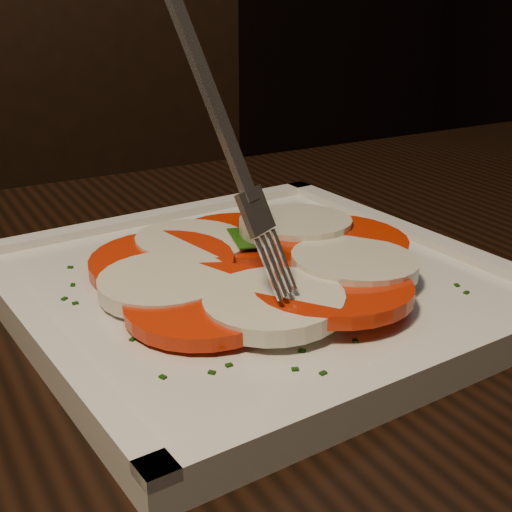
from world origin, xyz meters
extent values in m
cube|color=black|center=(0.06, -0.27, 0.73)|extent=(1.29, 0.94, 0.04)
cylinder|color=black|center=(0.55, 0.13, 0.35)|extent=(0.06, 0.06, 0.71)
cube|color=black|center=(0.13, 0.44, 0.45)|extent=(0.44, 0.44, 0.04)
cube|color=black|center=(0.14, 0.63, 0.70)|extent=(0.42, 0.07, 0.46)
cylinder|color=black|center=(0.30, 0.25, 0.21)|extent=(0.04, 0.04, 0.41)
cylinder|color=black|center=(-0.04, 0.63, 0.21)|extent=(0.04, 0.04, 0.41)
cylinder|color=black|center=(0.32, 0.61, 0.21)|extent=(0.04, 0.04, 0.41)
cube|color=silver|center=(0.06, -0.20, 0.76)|extent=(0.34, 0.34, 0.01)
cylinder|color=red|center=(0.07, -0.14, 0.77)|extent=(0.09, 0.09, 0.01)
cylinder|color=beige|center=(0.04, -0.15, 0.77)|extent=(0.08, 0.08, 0.01)
cylinder|color=red|center=(0.01, -0.17, 0.77)|extent=(0.09, 0.09, 0.01)
cylinder|color=beige|center=(0.00, -0.21, 0.77)|extent=(0.08, 0.08, 0.01)
cylinder|color=red|center=(0.02, -0.24, 0.77)|extent=(0.09, 0.09, 0.01)
cylinder|color=beige|center=(0.05, -0.26, 0.78)|extent=(0.08, 0.08, 0.01)
cylinder|color=red|center=(0.09, -0.26, 0.78)|extent=(0.09, 0.09, 0.01)
cylinder|color=beige|center=(0.11, -0.23, 0.78)|extent=(0.08, 0.08, 0.01)
cylinder|color=red|center=(0.12, -0.20, 0.78)|extent=(0.09, 0.09, 0.01)
cylinder|color=beige|center=(0.11, -0.16, 0.78)|extent=(0.08, 0.08, 0.01)
cube|color=#1F540E|center=(0.09, -0.16, 0.78)|extent=(0.03, 0.04, 0.00)
cube|color=#1F540E|center=(0.10, -0.19, 0.78)|extent=(0.03, 0.03, 0.00)
cube|color=#1F540E|center=(0.04, -0.26, 0.78)|extent=(0.04, 0.04, 0.01)
cube|color=#1F540E|center=(0.07, -0.16, 0.78)|extent=(0.02, 0.04, 0.00)
cube|color=#1F540E|center=(0.11, -0.18, 0.78)|extent=(0.05, 0.03, 0.01)
cube|color=#1F540E|center=(0.08, -0.17, 0.78)|extent=(0.03, 0.02, 0.00)
cube|color=#1F540E|center=(0.02, -0.19, 0.78)|extent=(0.03, 0.04, 0.01)
cube|color=#113409|center=(0.00, -0.14, 0.77)|extent=(0.00, 0.00, 0.00)
cube|color=#113409|center=(-0.05, -0.17, 0.77)|extent=(0.00, 0.00, 0.00)
cube|color=#113409|center=(0.17, -0.18, 0.77)|extent=(0.00, 0.00, 0.00)
cube|color=#113409|center=(-0.02, -0.12, 0.77)|extent=(0.00, 0.00, 0.00)
cube|color=#113409|center=(0.05, -0.08, 0.77)|extent=(0.00, 0.00, 0.00)
cube|color=#113409|center=(0.00, -0.13, 0.77)|extent=(0.00, 0.00, 0.00)
cube|color=#113409|center=(-0.03, -0.17, 0.77)|extent=(0.00, 0.00, 0.00)
cube|color=#113409|center=(0.15, -0.16, 0.77)|extent=(0.00, 0.00, 0.00)
cube|color=#113409|center=(-0.05, -0.20, 0.77)|extent=(0.00, 0.00, 0.00)
cube|color=#113409|center=(0.02, -0.12, 0.77)|extent=(0.00, 0.00, 0.00)
cube|color=#113409|center=(-0.06, -0.19, 0.77)|extent=(0.00, 0.00, 0.00)
cube|color=#113409|center=(-0.05, -0.14, 0.77)|extent=(0.00, 0.00, 0.00)
cube|color=#113409|center=(-0.03, -0.15, 0.77)|extent=(0.00, 0.00, 0.00)
cube|color=#113409|center=(0.04, -0.31, 0.77)|extent=(0.00, 0.00, 0.00)
cube|color=#113409|center=(0.00, -0.30, 0.77)|extent=(0.00, 0.00, 0.00)
cube|color=#113409|center=(0.05, -0.32, 0.77)|extent=(0.00, 0.00, 0.00)
cube|color=#113409|center=(-0.02, -0.14, 0.77)|extent=(0.00, 0.00, 0.00)
cube|color=#113409|center=(0.08, -0.30, 0.77)|extent=(0.00, 0.00, 0.00)
cube|color=#113409|center=(0.09, -0.11, 0.77)|extent=(0.00, 0.00, 0.00)
cube|color=#113409|center=(0.02, -0.11, 0.77)|extent=(0.00, 0.00, 0.00)
cube|color=#113409|center=(0.17, -0.27, 0.77)|extent=(0.00, 0.00, 0.00)
cube|color=#113409|center=(0.17, -0.26, 0.77)|extent=(0.00, 0.00, 0.00)
cube|color=#113409|center=(0.14, -0.15, 0.77)|extent=(0.00, 0.00, 0.00)
cube|color=#113409|center=(0.05, -0.30, 0.77)|extent=(0.00, 0.00, 0.00)
cube|color=#113409|center=(-0.02, -0.30, 0.77)|extent=(0.00, 0.00, 0.00)
cube|color=#113409|center=(-0.03, -0.18, 0.77)|extent=(0.00, 0.00, 0.00)
cube|color=#113409|center=(0.01, -0.30, 0.77)|extent=(0.00, 0.00, 0.00)
cube|color=#113409|center=(-0.03, -0.25, 0.77)|extent=(0.00, 0.00, 0.00)
camera|label=1|loc=(-0.09, -0.58, 0.95)|focal=50.00mm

